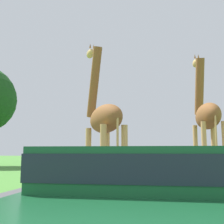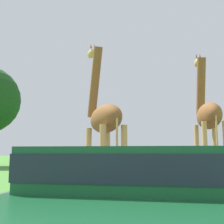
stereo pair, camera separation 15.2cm
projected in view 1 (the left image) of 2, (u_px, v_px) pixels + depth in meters
name	position (u px, v px, depth m)	size (l,w,h in m)	color
road	(155.00, 164.00, 28.55)	(8.11, 120.00, 0.00)	#4C4C4F
giraffe_near_road	(104.00, 119.00, 8.46)	(1.89, 2.69, 5.02)	tan
giraffe_companion	(207.00, 116.00, 9.35)	(0.90, 2.67, 4.93)	tan
car_lead_maroon	(136.00, 197.00, 3.22)	(1.97, 4.58, 1.24)	#144C28
car_queue_right	(161.00, 159.00, 18.81)	(1.88, 4.52, 1.31)	#561914
car_queue_left	(206.00, 163.00, 12.66)	(1.94, 4.39, 1.29)	black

